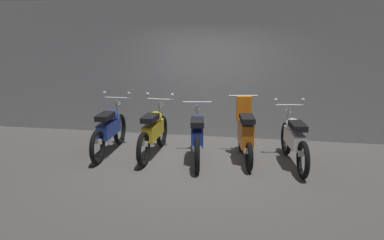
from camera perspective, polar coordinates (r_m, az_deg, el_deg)
ground_plane at (r=8.49m, az=0.45°, el=-5.45°), size 80.00×80.00×0.00m
back_wall at (r=10.11m, az=2.41°, el=6.35°), size 16.00×0.30×2.98m
motorbike_slot_0 at (r=9.10m, az=-10.31°, el=-1.11°), size 0.59×1.95×1.15m
motorbike_slot_1 at (r=8.85m, az=-4.86°, el=-1.36°), size 0.59×1.95×1.15m
motorbike_slot_2 at (r=8.52m, az=0.65°, el=-1.92°), size 0.57×1.94×1.03m
motorbike_slot_3 at (r=8.58m, az=6.69°, el=-1.67°), size 0.57×1.67×1.18m
motorbike_slot_4 at (r=8.47m, az=12.67°, el=-2.35°), size 0.63×1.93×1.15m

